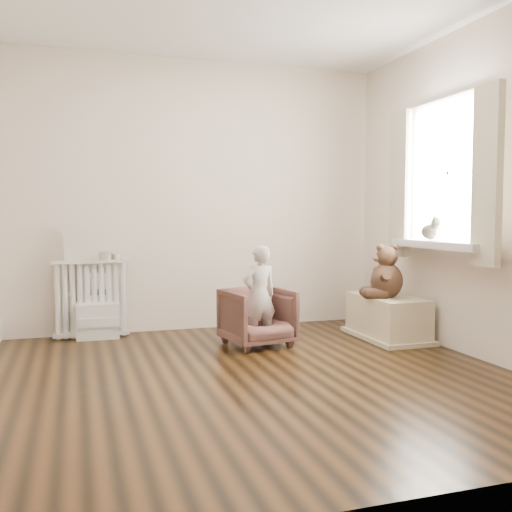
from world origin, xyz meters
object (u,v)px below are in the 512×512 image
object	(u,v)px
toy_vanity	(97,308)
toy_bench	(387,316)
child	(259,295)
teddy_bear	(387,265)
plush_cat	(431,229)
armchair	(258,317)
radiator	(91,295)

from	to	relation	value
toy_vanity	toy_bench	bearing A→B (deg)	-18.09
toy_vanity	child	xyz separation A→B (m)	(1.29, -0.80, 0.16)
toy_vanity	teddy_bear	size ratio (longest dim) A/B	1.25
toy_vanity	plush_cat	xyz separation A→B (m)	(2.64, -1.25, 0.72)
armchair	plush_cat	xyz separation A→B (m)	(1.35, -0.50, 0.75)
radiator	teddy_bear	distance (m)	2.67
child	radiator	bearing A→B (deg)	-42.17
child	teddy_bear	world-z (taller)	teddy_bear
armchair	teddy_bear	world-z (taller)	teddy_bear
teddy_bear	armchair	bearing A→B (deg)	-168.32
toy_vanity	toy_bench	world-z (taller)	toy_vanity
radiator	child	xyz separation A→B (m)	(1.34, -0.83, 0.05)
radiator	plush_cat	xyz separation A→B (m)	(2.69, -1.28, 0.61)
child	plush_cat	size ratio (longest dim) A/B	3.53
radiator	child	world-z (taller)	child
armchair	plush_cat	size ratio (longest dim) A/B	2.27
radiator	toy_bench	bearing A→B (deg)	-18.37
plush_cat	teddy_bear	bearing A→B (deg)	122.52
child	teddy_bear	xyz separation A→B (m)	(1.16, -0.09, 0.23)
teddy_bear	plush_cat	distance (m)	0.53
toy_vanity	armchair	distance (m)	1.49
toy_vanity	child	size ratio (longest dim) A/B	0.70
radiator	toy_vanity	bearing A→B (deg)	-30.99
teddy_bear	plush_cat	bearing A→B (deg)	-43.08
teddy_bear	child	bearing A→B (deg)	-165.87
toy_bench	armchair	bearing A→B (deg)	176.82
toy_bench	teddy_bear	size ratio (longest dim) A/B	1.74
toy_vanity	toy_bench	size ratio (longest dim) A/B	0.72
toy_vanity	radiator	bearing A→B (deg)	149.01
child	toy_vanity	bearing A→B (deg)	-42.20
toy_bench	teddy_bear	bearing A→B (deg)	-128.15
child	plush_cat	distance (m)	1.53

